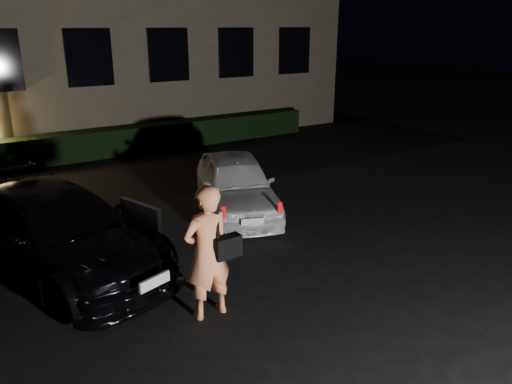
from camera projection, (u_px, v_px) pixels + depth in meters
ground at (313, 306)px, 7.39m from camera, size 80.00×80.00×0.00m
hedge at (102, 143)px, 15.62m from camera, size 15.00×0.70×0.85m
sedan at (58, 231)px, 8.32m from camera, size 3.33×5.17×1.39m
hatch at (236, 184)px, 10.94m from camera, size 2.77×4.07×1.29m
man at (208, 252)px, 6.88m from camera, size 0.82×0.50×1.96m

